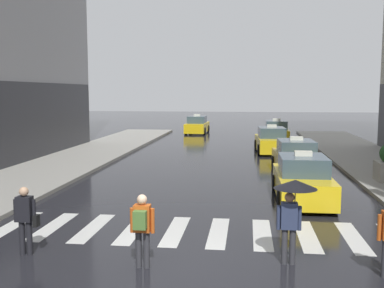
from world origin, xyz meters
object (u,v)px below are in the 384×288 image
taxi_lead (302,181)px  pedestrian_with_handbag (26,217)px  taxi_third (271,141)px  pedestrian_with_umbrella (293,198)px  taxi_second (296,159)px  pedestrian_with_backpack (142,225)px  taxi_fourth (276,132)px  taxi_fifth (197,126)px

taxi_lead → pedestrian_with_handbag: (-7.16, -6.39, 0.21)m
taxi_third → pedestrian_with_umbrella: (-0.49, -19.32, 0.79)m
taxi_second → pedestrian_with_umbrella: (-1.24, -11.58, 0.79)m
taxi_lead → pedestrian_with_backpack: 8.07m
taxi_fourth → taxi_second: bearing=-89.9°
taxi_second → pedestrian_with_backpack: size_ratio=2.79×
taxi_lead → pedestrian_with_handbag: 9.60m
taxi_third → pedestrian_with_backpack: size_ratio=2.80×
taxi_fifth → pedestrian_with_handbag: taxi_fifth is taller
taxi_fourth → taxi_fifth: 9.20m
taxi_second → taxi_third: same height
taxi_fourth → taxi_fifth: (-6.95, 6.03, 0.00)m
taxi_third → taxi_fourth: 6.89m
pedestrian_with_backpack → pedestrian_with_handbag: bearing=170.7°
taxi_second → taxi_third: size_ratio=1.00×
taxi_fourth → pedestrian_with_handbag: size_ratio=2.77×
taxi_fifth → taxi_fourth: bearing=-41.0°
taxi_fifth → pedestrian_with_umbrella: size_ratio=2.37×
taxi_fourth → taxi_fifth: same height
pedestrian_with_backpack → taxi_second: bearing=69.6°
pedestrian_with_umbrella → taxi_third: bearing=88.5°
taxi_lead → taxi_third: size_ratio=0.98×
pedestrian_with_umbrella → pedestrian_with_backpack: 3.40m
taxi_fourth → pedestrian_with_umbrella: size_ratio=2.35×
taxi_fourth → pedestrian_with_backpack: size_ratio=2.77×
taxi_third → taxi_fourth: bearing=84.0°
taxi_second → taxi_fourth: (-0.03, 14.59, 0.00)m
taxi_second → taxi_lead: bearing=-93.3°
pedestrian_with_backpack → taxi_third: bearing=79.3°
taxi_second → taxi_fifth: 21.77m
taxi_lead → taxi_third: bearing=91.9°
taxi_fifth → pedestrian_with_handbag: size_ratio=2.79×
taxi_second → pedestrian_with_handbag: taxi_second is taller
pedestrian_with_handbag → pedestrian_with_backpack: bearing=-9.3°
taxi_lead → taxi_second: (0.30, 5.34, 0.00)m
taxi_lead → taxi_third: same height
taxi_fourth → pedestrian_with_handbag: 27.36m
taxi_lead → pedestrian_with_backpack: size_ratio=2.76×
taxi_lead → taxi_fifth: bearing=104.4°
pedestrian_with_backpack → pedestrian_with_handbag: 2.97m
taxi_third → pedestrian_with_backpack: 20.31m
taxi_lead → taxi_fourth: same height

